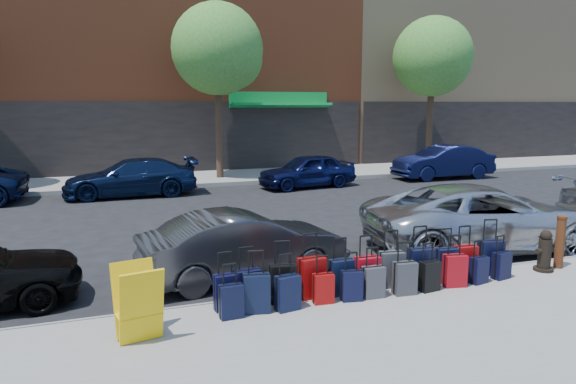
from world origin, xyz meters
name	(u,v)px	position (x,y,z in m)	size (l,w,h in m)	color
ground	(278,233)	(0.00, 0.00, 0.00)	(120.00, 120.00, 0.00)	black
sidewalk_near	(425,336)	(0.00, -6.50, 0.07)	(60.00, 4.00, 0.15)	gray
sidewalk_far	(207,178)	(0.00, 10.00, 0.07)	(60.00, 4.00, 0.15)	gray
curb_near	(358,288)	(0.00, -4.48, 0.07)	(60.00, 0.08, 0.15)	gray
curb_far	(216,185)	(0.00, 7.98, 0.07)	(60.00, 0.08, 0.15)	gray
building_right	(423,16)	(16.00, 17.99, 8.98)	(15.00, 12.12, 18.00)	tan
tree_center	(221,52)	(0.64, 9.50, 5.41)	(3.80, 3.80, 7.27)	black
tree_right	(435,59)	(11.14, 9.50, 5.41)	(3.80, 3.80, 7.27)	black
suitcase_front_0	(227,292)	(-2.42, -4.83, 0.43)	(0.38, 0.23, 0.90)	black
suitcase_front_1	(248,288)	(-2.08, -4.80, 0.45)	(0.41, 0.24, 0.94)	black
suitcase_front_2	(283,283)	(-1.51, -4.82, 0.46)	(0.45, 0.30, 0.99)	black
suitcase_front_3	(312,277)	(-1.00, -4.77, 0.48)	(0.47, 0.30, 1.06)	maroon
suitcase_front_4	(341,277)	(-0.49, -4.82, 0.45)	(0.41, 0.24, 0.95)	black
suitcase_front_5	(367,274)	(-0.02, -4.85, 0.45)	(0.40, 0.22, 0.96)	#AF0B19
suitcase_front_6	(391,269)	(0.48, -4.78, 0.46)	(0.44, 0.29, 0.99)	#393A3E
suitcase_front_7	(421,266)	(1.03, -4.83, 0.47)	(0.45, 0.27, 1.03)	black
suitcase_front_8	(446,264)	(1.58, -4.81, 0.44)	(0.41, 0.25, 0.94)	black
suitcase_front_9	(465,262)	(1.97, -4.82, 0.45)	(0.41, 0.24, 0.96)	#900909
suitcase_front_10	(490,257)	(2.54, -4.82, 0.47)	(0.47, 0.31, 1.04)	black
suitcase_back_0	(231,301)	(-2.42, -5.15, 0.40)	(0.35, 0.21, 0.82)	black
suitcase_back_1	(257,293)	(-2.01, -5.07, 0.45)	(0.44, 0.30, 0.95)	black
suitcase_back_2	(288,293)	(-1.54, -5.15, 0.42)	(0.40, 0.27, 0.88)	black
suitcase_back_3	(323,288)	(-0.92, -5.07, 0.39)	(0.33, 0.21, 0.77)	#900909
suitcase_back_4	(352,286)	(-0.45, -5.13, 0.40)	(0.36, 0.25, 0.79)	black
suitcase_back_5	(373,282)	(-0.06, -5.12, 0.41)	(0.36, 0.21, 0.83)	#3A393E
suitcase_back_6	(405,278)	(0.50, -5.16, 0.43)	(0.39, 0.24, 0.88)	#323337
suitcase_back_7	(429,276)	(0.98, -5.16, 0.41)	(0.37, 0.24, 0.82)	black
suitcase_back_8	(455,270)	(1.52, -5.12, 0.43)	(0.41, 0.29, 0.90)	maroon
suitcase_back_9	(479,270)	(2.02, -5.14, 0.39)	(0.35, 0.24, 0.76)	black
suitcase_back_10	(501,265)	(2.57, -5.08, 0.40)	(0.36, 0.25, 0.79)	black
fire_hydrant	(545,252)	(3.65, -4.98, 0.51)	(0.40, 0.36, 0.79)	black
bollard	(560,241)	(4.05, -4.94, 0.68)	(0.19, 0.19, 1.02)	#38190C
display_rack	(138,303)	(-3.74, -5.43, 0.65)	(0.68, 0.72, 1.02)	yellow
car_near_1	(244,245)	(-1.68, -3.09, 0.64)	(1.35, 3.88, 1.28)	#333336
car_near_2	(482,217)	(3.89, -2.94, 0.74)	(2.44, 5.30, 1.47)	#B8BBBF
car_far_1	(131,178)	(-3.29, 6.83, 0.67)	(1.88, 4.62, 1.34)	#0C1835
car_far_2	(307,171)	(3.38, 6.55, 0.66)	(1.57, 3.89, 1.33)	#0D1239
car_far_3	(443,162)	(9.95, 6.83, 0.73)	(1.55, 4.46, 1.47)	black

